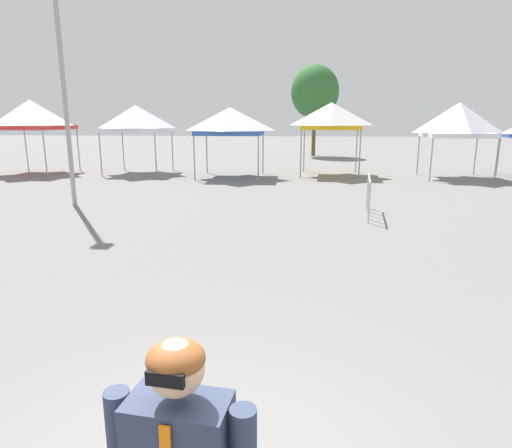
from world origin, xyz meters
The scene contains 8 objects.
canopy_tent_behind_right centered at (-12.51, 18.42, 2.85)m, with size 3.19×3.19×3.56m.
canopy_tent_far_left centered at (-7.46, 19.08, 2.65)m, with size 2.84×2.84×3.31m.
canopy_tent_far_right centered at (-2.63, 18.01, 2.54)m, with size 3.00×3.00×3.16m.
canopy_tent_behind_center centered at (1.99, 19.25, 2.77)m, with size 2.92×2.92×3.40m.
canopy_tent_center centered at (7.58, 18.66, 2.60)m, with size 2.88×2.88×3.36m.
light_pole_opposite_side centered at (-6.38, 10.53, 4.60)m, with size 0.36×0.36×8.09m.
tree_behind_tents_left centered at (1.47, 30.86, 4.54)m, with size 3.43×3.43×6.45m.
crowd_barrier_by_lift centered at (2.53, 9.96, 0.75)m, with size 0.29×2.09×1.08m.
Camera 1 is at (0.68, -2.38, 2.61)m, focal length 30.95 mm.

